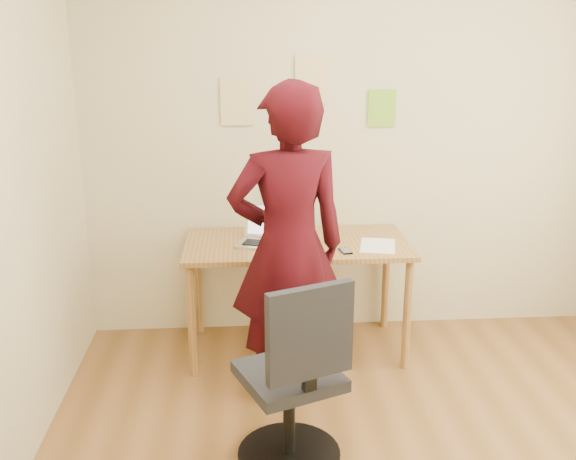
{
  "coord_description": "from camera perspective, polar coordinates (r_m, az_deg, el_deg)",
  "views": [
    {
      "loc": [
        -0.7,
        -2.44,
        1.98
      ],
      "look_at": [
        -0.46,
        0.95,
        0.95
      ],
      "focal_mm": 40.0,
      "sensor_mm": 36.0,
      "label": 1
    }
  ],
  "objects": [
    {
      "name": "wall_note_left",
      "position": [
        4.19,
        -4.57,
        11.29
      ],
      "size": [
        0.21,
        0.0,
        0.3
      ],
      "primitive_type": "cube",
      "color": "#DBC283",
      "rests_on": "room"
    },
    {
      "name": "laptop",
      "position": [
        4.0,
        -1.96,
        -0.46
      ],
      "size": [
        0.39,
        0.36,
        0.23
      ],
      "rotation": [
        0.0,
        0.0,
        -0.31
      ],
      "color": "#B8B8BF",
      "rests_on": "desk"
    },
    {
      "name": "phone",
      "position": [
        3.86,
        5.13,
        -1.87
      ],
      "size": [
        0.08,
        0.12,
        0.01
      ],
      "rotation": [
        0.0,
        0.0,
        0.18
      ],
      "color": "black",
      "rests_on": "desk"
    },
    {
      "name": "desk",
      "position": [
        4.05,
        0.78,
        -2.24
      ],
      "size": [
        1.4,
        0.7,
        0.74
      ],
      "color": "olive",
      "rests_on": "ground"
    },
    {
      "name": "office_chair",
      "position": [
        3.06,
        0.64,
        -13.87
      ],
      "size": [
        0.56,
        0.57,
        0.97
      ],
      "rotation": [
        0.0,
        0.0,
        0.39
      ],
      "color": "black",
      "rests_on": "ground"
    },
    {
      "name": "paper_sheet",
      "position": [
        4.0,
        7.99,
        -1.37
      ],
      "size": [
        0.27,
        0.34,
        0.0
      ],
      "primitive_type": "cube",
      "rotation": [
        0.0,
        0.0,
        -0.22
      ],
      "color": "white",
      "rests_on": "desk"
    },
    {
      "name": "wall_note_right",
      "position": [
        4.3,
        8.35,
        10.67
      ],
      "size": [
        0.18,
        0.0,
        0.24
      ],
      "primitive_type": "cube",
      "color": "#78BC2A",
      "rests_on": "room"
    },
    {
      "name": "person",
      "position": [
        3.44,
        -0.01,
        -1.59
      ],
      "size": [
        0.71,
        0.52,
        1.78
      ],
      "primitive_type": "imported",
      "rotation": [
        0.0,
        0.0,
        3.3
      ],
      "color": "black",
      "rests_on": "ground"
    },
    {
      "name": "wall_note_mid",
      "position": [
        4.21,
        2.09,
        13.22
      ],
      "size": [
        0.21,
        0.0,
        0.3
      ],
      "primitive_type": "cube",
      "color": "#DBC283",
      "rests_on": "room"
    },
    {
      "name": "room",
      "position": [
        2.61,
        11.59,
        2.59
      ],
      "size": [
        3.58,
        3.58,
        2.78
      ],
      "color": "brown",
      "rests_on": "ground"
    }
  ]
}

